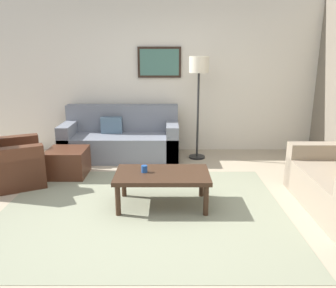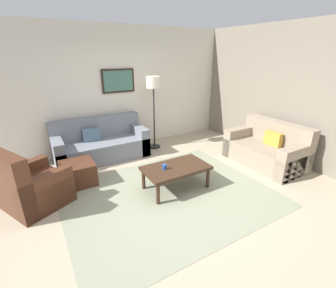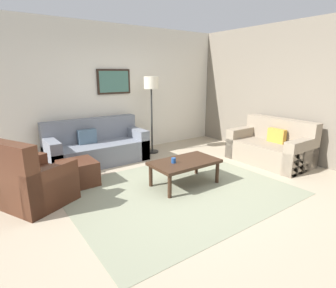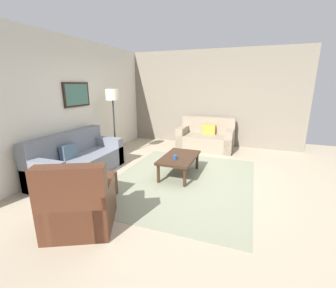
{
  "view_description": "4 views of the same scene",
  "coord_description": "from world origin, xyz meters",
  "px_view_note": "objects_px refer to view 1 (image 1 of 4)",
  "views": [
    {
      "loc": [
        0.29,
        -3.57,
        1.77
      ],
      "look_at": [
        0.29,
        0.39,
        0.69
      ],
      "focal_mm": 36.1,
      "sensor_mm": 36.0,
      "label": 1
    },
    {
      "loc": [
        -1.72,
        -2.89,
        2.21
      ],
      "look_at": [
        0.25,
        0.46,
        0.71
      ],
      "focal_mm": 25.4,
      "sensor_mm": 36.0,
      "label": 2
    },
    {
      "loc": [
        -2.4,
        -3.06,
        1.79
      ],
      "look_at": [
        -0.02,
        0.27,
        0.7
      ],
      "focal_mm": 28.79,
      "sensor_mm": 36.0,
      "label": 3
    },
    {
      "loc": [
        -3.95,
        -1.16,
        1.83
      ],
      "look_at": [
        -0.13,
        0.26,
        0.75
      ],
      "focal_mm": 24.21,
      "sensor_mm": 36.0,
      "label": 4
    }
  ],
  "objects_px": {
    "armchair_leather": "(5,163)",
    "cup": "(144,169)",
    "couch_main": "(122,140)",
    "framed_artwork": "(160,62)",
    "coffee_table": "(162,177)",
    "lamp_standing": "(199,75)",
    "ottoman": "(68,162)"
  },
  "relations": [
    {
      "from": "cup",
      "to": "framed_artwork",
      "type": "height_order",
      "value": "framed_artwork"
    },
    {
      "from": "armchair_leather",
      "to": "framed_artwork",
      "type": "height_order",
      "value": "framed_artwork"
    },
    {
      "from": "couch_main",
      "to": "coffee_table",
      "type": "bearing_deg",
      "value": -69.48
    },
    {
      "from": "ottoman",
      "to": "cup",
      "type": "bearing_deg",
      "value": -39.64
    },
    {
      "from": "armchair_leather",
      "to": "ottoman",
      "type": "xyz_separation_m",
      "value": [
        0.74,
        0.37,
        -0.11
      ]
    },
    {
      "from": "couch_main",
      "to": "lamp_standing",
      "type": "distance_m",
      "value": 1.72
    },
    {
      "from": "armchair_leather",
      "to": "cup",
      "type": "bearing_deg",
      "value": -17.98
    },
    {
      "from": "cup",
      "to": "lamp_standing",
      "type": "xyz_separation_m",
      "value": [
        0.78,
        1.86,
        0.96
      ]
    },
    {
      "from": "armchair_leather",
      "to": "cup",
      "type": "xyz_separation_m",
      "value": [
        1.95,
        -0.63,
        0.14
      ]
    },
    {
      "from": "ottoman",
      "to": "coffee_table",
      "type": "xyz_separation_m",
      "value": [
        1.42,
        -1.02,
        0.16
      ]
    },
    {
      "from": "armchair_leather",
      "to": "cup",
      "type": "relative_size",
      "value": 13.03
    },
    {
      "from": "lamp_standing",
      "to": "cup",
      "type": "bearing_deg",
      "value": -112.72
    },
    {
      "from": "armchair_leather",
      "to": "coffee_table",
      "type": "distance_m",
      "value": 2.26
    },
    {
      "from": "armchair_leather",
      "to": "ottoman",
      "type": "height_order",
      "value": "armchair_leather"
    },
    {
      "from": "armchair_leather",
      "to": "framed_artwork",
      "type": "bearing_deg",
      "value": 39.59
    },
    {
      "from": "ottoman",
      "to": "lamp_standing",
      "type": "height_order",
      "value": "lamp_standing"
    },
    {
      "from": "couch_main",
      "to": "framed_artwork",
      "type": "relative_size",
      "value": 2.57
    },
    {
      "from": "couch_main",
      "to": "lamp_standing",
      "type": "xyz_separation_m",
      "value": [
        1.31,
        -0.09,
        1.11
      ]
    },
    {
      "from": "ottoman",
      "to": "coffee_table",
      "type": "relative_size",
      "value": 0.51
    },
    {
      "from": "armchair_leather",
      "to": "ottoman",
      "type": "bearing_deg",
      "value": 26.29
    },
    {
      "from": "armchair_leather",
      "to": "coffee_table",
      "type": "height_order",
      "value": "armchair_leather"
    },
    {
      "from": "couch_main",
      "to": "armchair_leather",
      "type": "bearing_deg",
      "value": -137.07
    },
    {
      "from": "coffee_table",
      "to": "lamp_standing",
      "type": "distance_m",
      "value": 2.23
    },
    {
      "from": "framed_artwork",
      "to": "lamp_standing",
      "type": "bearing_deg",
      "value": -36.55
    },
    {
      "from": "ottoman",
      "to": "cup",
      "type": "relative_size",
      "value": 6.81
    },
    {
      "from": "armchair_leather",
      "to": "framed_artwork",
      "type": "relative_size",
      "value": 1.41
    },
    {
      "from": "armchair_leather",
      "to": "lamp_standing",
      "type": "xyz_separation_m",
      "value": [
        2.73,
        1.23,
        1.1
      ]
    },
    {
      "from": "coffee_table",
      "to": "framed_artwork",
      "type": "height_order",
      "value": "framed_artwork"
    },
    {
      "from": "armchair_leather",
      "to": "lamp_standing",
      "type": "height_order",
      "value": "lamp_standing"
    },
    {
      "from": "couch_main",
      "to": "ottoman",
      "type": "xyz_separation_m",
      "value": [
        -0.68,
        -0.95,
        -0.1
      ]
    },
    {
      "from": "couch_main",
      "to": "armchair_leather",
      "type": "distance_m",
      "value": 1.94
    },
    {
      "from": "couch_main",
      "to": "framed_artwork",
      "type": "distance_m",
      "value": 1.51
    }
  ]
}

